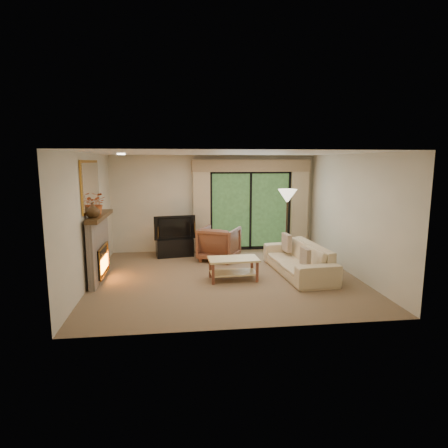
{
  "coord_description": "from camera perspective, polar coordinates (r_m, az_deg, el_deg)",
  "views": [
    {
      "loc": [
        -0.98,
        -7.61,
        2.44
      ],
      "look_at": [
        0.0,
        0.3,
        1.1
      ],
      "focal_mm": 30.0,
      "sensor_mm": 36.0,
      "label": 1
    }
  ],
  "objects": [
    {
      "name": "branches",
      "position": [
        8.0,
        -18.81,
        2.98
      ],
      "size": [
        0.47,
        0.42,
        0.45
      ],
      "primitive_type": "imported",
      "rotation": [
        0.0,
        0.0,
        -0.19
      ],
      "color": "#B85426",
      "rests_on": "fireplace"
    },
    {
      "name": "curtain_right",
      "position": [
        10.56,
        11.38,
        2.62
      ],
      "size": [
        0.45,
        0.18,
        2.35
      ],
      "primitive_type": "cube",
      "color": "tan",
      "rests_on": "floor"
    },
    {
      "name": "vase",
      "position": [
        7.61,
        -19.39,
        2.03
      ],
      "size": [
        0.31,
        0.31,
        0.29
      ],
      "primitive_type": "imported",
      "rotation": [
        0.0,
        0.0,
        0.13
      ],
      "color": "#432C16",
      "rests_on": "fireplace"
    },
    {
      "name": "fireplace",
      "position": [
        8.17,
        -18.57,
        -3.36
      ],
      "size": [
        0.24,
        1.7,
        1.37
      ],
      "primitive_type": null,
      "color": "slate",
      "rests_on": "floor"
    },
    {
      "name": "floor",
      "position": [
        8.05,
        0.26,
        -8.1
      ],
      "size": [
        5.5,
        5.5,
        0.0
      ],
      "primitive_type": "plane",
      "color": "#7C6247",
      "rests_on": "ground"
    },
    {
      "name": "wall_left",
      "position": [
        7.89,
        -19.94,
        0.67
      ],
      "size": [
        0.0,
        5.0,
        5.0
      ],
      "primitive_type": "plane",
      "rotation": [
        1.57,
        0.0,
        1.57
      ],
      "color": "beige",
      "rests_on": "ground"
    },
    {
      "name": "sofa",
      "position": [
        8.36,
        11.25,
        -5.25
      ],
      "size": [
        1.05,
        2.33,
        0.66
      ],
      "primitive_type": "imported",
      "rotation": [
        0.0,
        0.0,
        -1.5
      ],
      "color": "#D0B88D",
      "rests_on": "floor"
    },
    {
      "name": "wall_right",
      "position": [
        8.55,
        18.89,
        1.37
      ],
      "size": [
        0.0,
        5.0,
        5.0
      ],
      "primitive_type": "plane",
      "rotation": [
        1.57,
        0.0,
        -1.57
      ],
      "color": "beige",
      "rests_on": "ground"
    },
    {
      "name": "armchair",
      "position": [
        9.33,
        -0.75,
        -2.98
      ],
      "size": [
        1.2,
        1.22,
        0.83
      ],
      "primitive_type": "imported",
      "rotation": [
        0.0,
        0.0,
        2.68
      ],
      "color": "brown",
      "rests_on": "floor"
    },
    {
      "name": "floor_lamp",
      "position": [
        9.47,
        9.52,
        -0.06
      ],
      "size": [
        0.49,
        0.49,
        1.76
      ],
      "primitive_type": null,
      "rotation": [
        0.0,
        0.0,
        0.04
      ],
      "color": "#F8E9C8",
      "rests_on": "floor"
    },
    {
      "name": "pillow_near",
      "position": [
        7.68,
        12.28,
        -4.91
      ],
      "size": [
        0.12,
        0.36,
        0.35
      ],
      "primitive_type": "cube",
      "rotation": [
        0.0,
        0.0,
        0.07
      ],
      "color": "brown",
      "rests_on": "sofa"
    },
    {
      "name": "wall_front",
      "position": [
        5.32,
        3.7,
        -2.84
      ],
      "size": [
        5.0,
        0.0,
        5.0
      ],
      "primitive_type": "plane",
      "rotation": [
        -1.57,
        0.0,
        0.0
      ],
      "color": "beige",
      "rests_on": "ground"
    },
    {
      "name": "tv",
      "position": [
        9.7,
        -7.59,
        -0.43
      ],
      "size": [
        1.07,
        0.31,
        0.61
      ],
      "primitive_type": "imported",
      "rotation": [
        0.0,
        0.0,
        0.16
      ],
      "color": "black",
      "rests_on": "media_console"
    },
    {
      "name": "sliding_door",
      "position": [
        10.34,
        4.05,
        2.08
      ],
      "size": [
        2.26,
        0.1,
        2.16
      ],
      "primitive_type": null,
      "color": "black",
      "rests_on": "floor"
    },
    {
      "name": "ceiling",
      "position": [
        7.67,
        0.28,
        10.74
      ],
      "size": [
        5.5,
        5.5,
        0.0
      ],
      "primitive_type": "plane",
      "rotation": [
        3.14,
        0.0,
        0.0
      ],
      "color": "white",
      "rests_on": "ground"
    },
    {
      "name": "coffee_table",
      "position": [
        7.82,
        1.42,
        -6.87
      ],
      "size": [
        1.05,
        0.6,
        0.46
      ],
      "primitive_type": null,
      "rotation": [
        0.0,
        0.0,
        0.04
      ],
      "color": "#EBC884",
      "rests_on": "floor"
    },
    {
      "name": "cornice",
      "position": [
        10.16,
        4.23,
        8.85
      ],
      "size": [
        3.2,
        0.24,
        0.32
      ],
      "primitive_type": "cube",
      "color": "#957958",
      "rests_on": "wall_back"
    },
    {
      "name": "pillow_far",
      "position": [
        8.89,
        9.52,
        -2.79
      ],
      "size": [
        0.14,
        0.41,
        0.4
      ],
      "primitive_type": "cube",
      "rotation": [
        0.0,
        0.0,
        0.07
      ],
      "color": "brown",
      "rests_on": "sofa"
    },
    {
      "name": "wall_back",
      "position": [
        10.22,
        -1.51,
        3.14
      ],
      "size": [
        5.0,
        0.0,
        5.0
      ],
      "primitive_type": "plane",
      "rotation": [
        1.57,
        0.0,
        0.0
      ],
      "color": "beige",
      "rests_on": "ground"
    },
    {
      "name": "media_console",
      "position": [
        9.81,
        -7.52,
        -3.53
      ],
      "size": [
        0.99,
        0.57,
        0.47
      ],
      "primitive_type": "cube",
      "rotation": [
        0.0,
        0.0,
        0.16
      ],
      "color": "black",
      "rests_on": "floor"
    },
    {
      "name": "curtain_left",
      "position": [
        10.04,
        -3.41,
        2.44
      ],
      "size": [
        0.45,
        0.18,
        2.35
      ],
      "primitive_type": "cube",
      "color": "tan",
      "rests_on": "floor"
    },
    {
      "name": "mirror",
      "position": [
        8.01,
        -19.65,
        5.49
      ],
      "size": [
        0.07,
        1.45,
        1.02
      ],
      "primitive_type": null,
      "color": "#C48831",
      "rests_on": "wall_left"
    }
  ]
}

